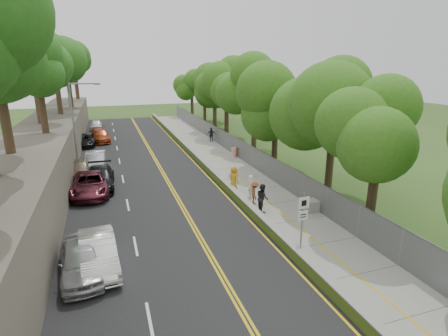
{
  "coord_description": "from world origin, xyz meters",
  "views": [
    {
      "loc": [
        -8.06,
        -17.32,
        9.34
      ],
      "look_at": [
        0.5,
        8.0,
        1.4
      ],
      "focal_mm": 28.0,
      "sensor_mm": 36.0,
      "label": 1
    }
  ],
  "objects_px": {
    "car_0": "(81,259)",
    "streetlight": "(76,123)",
    "concrete_block": "(310,206)",
    "signpost": "(303,214)",
    "car_1": "(98,253)",
    "person_far": "(211,135)",
    "construction_barrel": "(234,152)",
    "painter_0": "(234,178)",
    "car_2": "(91,184)"
  },
  "relations": [
    {
      "from": "car_0",
      "to": "streetlight",
      "type": "bearing_deg",
      "value": 87.41
    },
    {
      "from": "concrete_block",
      "to": "signpost",
      "type": "bearing_deg",
      "value": -126.88
    },
    {
      "from": "car_1",
      "to": "person_far",
      "type": "distance_m",
      "value": 28.63
    },
    {
      "from": "construction_barrel",
      "to": "car_1",
      "type": "relative_size",
      "value": 0.2
    },
    {
      "from": "streetlight",
      "to": "signpost",
      "type": "height_order",
      "value": "streetlight"
    },
    {
      "from": "painter_0",
      "to": "car_0",
      "type": "bearing_deg",
      "value": 112.5
    },
    {
      "from": "painter_0",
      "to": "person_far",
      "type": "bearing_deg",
      "value": -27.25
    },
    {
      "from": "car_0",
      "to": "painter_0",
      "type": "xyz_separation_m",
      "value": [
        10.49,
        8.36,
        0.19
      ]
    },
    {
      "from": "construction_barrel",
      "to": "person_far",
      "type": "relative_size",
      "value": 0.53
    },
    {
      "from": "person_far",
      "to": "concrete_block",
      "type": "bearing_deg",
      "value": 107.82
    },
    {
      "from": "signpost",
      "to": "streetlight",
      "type": "bearing_deg",
      "value": 124.08
    },
    {
      "from": "concrete_block",
      "to": "painter_0",
      "type": "height_order",
      "value": "painter_0"
    },
    {
      "from": "signpost",
      "to": "car_2",
      "type": "bearing_deg",
      "value": 131.25
    },
    {
      "from": "car_0",
      "to": "car_1",
      "type": "height_order",
      "value": "car_0"
    },
    {
      "from": "streetlight",
      "to": "car_0",
      "type": "xyz_separation_m",
      "value": [
        0.72,
        -15.93,
        -3.82
      ]
    },
    {
      "from": "streetlight",
      "to": "car_0",
      "type": "distance_m",
      "value": 16.4
    },
    {
      "from": "car_0",
      "to": "person_far",
      "type": "height_order",
      "value": "person_far"
    },
    {
      "from": "signpost",
      "to": "car_0",
      "type": "height_order",
      "value": "signpost"
    },
    {
      "from": "concrete_block",
      "to": "car_0",
      "type": "distance_m",
      "value": 14.19
    },
    {
      "from": "car_0",
      "to": "person_far",
      "type": "relative_size",
      "value": 2.58
    },
    {
      "from": "painter_0",
      "to": "person_far",
      "type": "distance_m",
      "value": 17.78
    },
    {
      "from": "signpost",
      "to": "car_0",
      "type": "xyz_separation_m",
      "value": [
        -10.79,
        1.08,
        -1.14
      ]
    },
    {
      "from": "car_1",
      "to": "signpost",
      "type": "bearing_deg",
      "value": -12.87
    },
    {
      "from": "construction_barrel",
      "to": "painter_0",
      "type": "bearing_deg",
      "value": -110.35
    },
    {
      "from": "streetlight",
      "to": "car_1",
      "type": "relative_size",
      "value": 1.72
    },
    {
      "from": "car_1",
      "to": "painter_0",
      "type": "relative_size",
      "value": 2.43
    },
    {
      "from": "painter_0",
      "to": "construction_barrel",
      "type": "bearing_deg",
      "value": -36.41
    },
    {
      "from": "streetlight",
      "to": "person_far",
      "type": "relative_size",
      "value": 4.5
    },
    {
      "from": "car_2",
      "to": "car_0",
      "type": "bearing_deg",
      "value": -88.43
    },
    {
      "from": "streetlight",
      "to": "painter_0",
      "type": "distance_m",
      "value": 14.01
    },
    {
      "from": "signpost",
      "to": "car_1",
      "type": "distance_m",
      "value": 10.22
    },
    {
      "from": "concrete_block",
      "to": "person_far",
      "type": "distance_m",
      "value": 22.8
    },
    {
      "from": "streetlight",
      "to": "person_far",
      "type": "height_order",
      "value": "streetlight"
    },
    {
      "from": "construction_barrel",
      "to": "car_0",
      "type": "relative_size",
      "value": 0.21
    },
    {
      "from": "construction_barrel",
      "to": "person_far",
      "type": "distance_m",
      "value": 7.88
    },
    {
      "from": "signpost",
      "to": "painter_0",
      "type": "bearing_deg",
      "value": 91.82
    },
    {
      "from": "car_1",
      "to": "person_far",
      "type": "xyz_separation_m",
      "value": [
        13.2,
        25.41,
        0.13
      ]
    },
    {
      "from": "concrete_block",
      "to": "car_0",
      "type": "height_order",
      "value": "car_0"
    },
    {
      "from": "person_far",
      "to": "car_2",
      "type": "bearing_deg",
      "value": 64.96
    },
    {
      "from": "construction_barrel",
      "to": "car_2",
      "type": "bearing_deg",
      "value": -153.63
    },
    {
      "from": "car_1",
      "to": "painter_0",
      "type": "bearing_deg",
      "value": 34.75
    },
    {
      "from": "streetlight",
      "to": "car_1",
      "type": "height_order",
      "value": "streetlight"
    },
    {
      "from": "person_far",
      "to": "construction_barrel",
      "type": "bearing_deg",
      "value": 108.75
    },
    {
      "from": "concrete_block",
      "to": "car_2",
      "type": "relative_size",
      "value": 0.2
    },
    {
      "from": "signpost",
      "to": "concrete_block",
      "type": "xyz_separation_m",
      "value": [
        3.07,
        4.09,
        -1.54
      ]
    },
    {
      "from": "signpost",
      "to": "car_2",
      "type": "height_order",
      "value": "signpost"
    },
    {
      "from": "car_0",
      "to": "car_1",
      "type": "bearing_deg",
      "value": 22.65
    },
    {
      "from": "construction_barrel",
      "to": "car_2",
      "type": "relative_size",
      "value": 0.17
    },
    {
      "from": "streetlight",
      "to": "person_far",
      "type": "distance_m",
      "value": 18.06
    },
    {
      "from": "car_0",
      "to": "concrete_block",
      "type": "bearing_deg",
      "value": 7.07
    }
  ]
}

